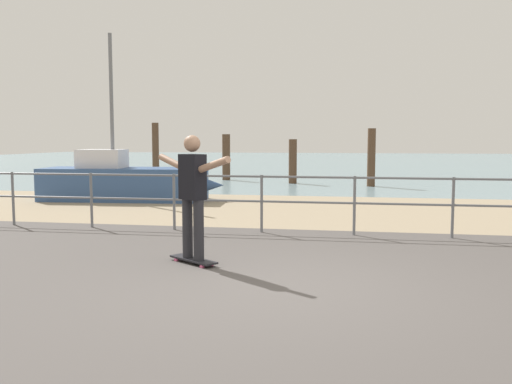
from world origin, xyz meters
TOP-DOWN VIEW (x-y plane):
  - ground_plane at (0.00, -1.00)m, footprint 24.00×10.00m
  - beach_strip at (0.00, 7.00)m, footprint 24.00×6.00m
  - sea_surface at (0.00, 35.00)m, footprint 72.00×50.00m
  - railing_fence at (-0.86, 3.60)m, footprint 13.07×0.05m
  - sailboat at (-5.24, 8.07)m, footprint 5.02×1.75m
  - skateboard at (-1.36, 1.01)m, footprint 0.77×0.63m
  - skateboarder at (-1.36, 1.01)m, footprint 1.23×0.91m
  - groyne_post_0 at (-7.23, 15.41)m, footprint 0.27×0.27m
  - groyne_post_1 at (-4.37, 15.83)m, footprint 0.32×0.32m
  - groyne_post_2 at (-1.50, 14.55)m, footprint 0.31×0.31m
  - groyne_post_3 at (1.36, 13.73)m, footprint 0.28×0.28m

SIDE VIEW (x-z plane):
  - ground_plane at x=0.00m, z-range -0.02..0.02m
  - beach_strip at x=0.00m, z-range -0.02..0.02m
  - sea_surface at x=0.00m, z-range -0.02..0.02m
  - skateboard at x=-1.36m, z-range 0.03..0.11m
  - sailboat at x=-5.24m, z-range -1.73..2.76m
  - railing_fence at x=-0.86m, z-range 0.17..1.22m
  - groyne_post_2 at x=-1.50m, z-range 0.00..1.68m
  - groyne_post_1 at x=-4.37m, z-range 0.00..1.88m
  - skateboarder at x=-1.36m, z-range 0.19..1.84m
  - groyne_post_3 at x=1.36m, z-range 0.00..2.05m
  - groyne_post_0 at x=-7.23m, z-range 0.00..2.34m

